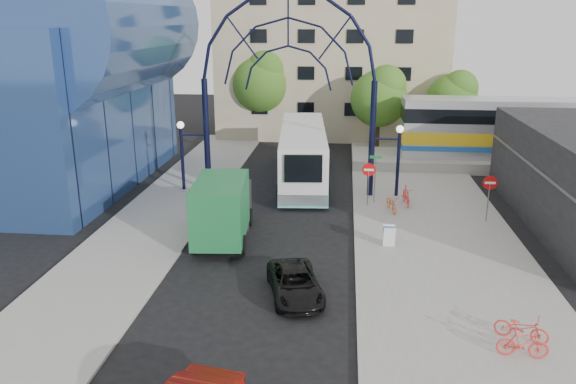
# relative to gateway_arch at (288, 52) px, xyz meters

# --- Properties ---
(ground) EXTENTS (120.00, 120.00, 0.00)m
(ground) POSITION_rel_gateway_arch_xyz_m (0.00, -14.00, -8.56)
(ground) COLOR black
(ground) RESTS_ON ground
(sidewalk_east) EXTENTS (8.00, 56.00, 0.12)m
(sidewalk_east) POSITION_rel_gateway_arch_xyz_m (8.00, -10.00, -8.50)
(sidewalk_east) COLOR gray
(sidewalk_east) RESTS_ON ground
(plaza_west) EXTENTS (5.00, 50.00, 0.12)m
(plaza_west) POSITION_rel_gateway_arch_xyz_m (-6.50, -8.00, -8.50)
(plaza_west) COLOR gray
(plaza_west) RESTS_ON ground
(gateway_arch) EXTENTS (13.64, 0.44, 12.10)m
(gateway_arch) POSITION_rel_gateway_arch_xyz_m (0.00, 0.00, 0.00)
(gateway_arch) COLOR black
(gateway_arch) RESTS_ON ground
(stop_sign) EXTENTS (0.80, 0.07, 2.50)m
(stop_sign) POSITION_rel_gateway_arch_xyz_m (4.80, -2.00, -6.56)
(stop_sign) COLOR slate
(stop_sign) RESTS_ON sidewalk_east
(do_not_enter_sign) EXTENTS (0.76, 0.07, 2.48)m
(do_not_enter_sign) POSITION_rel_gateway_arch_xyz_m (11.00, -4.00, -6.58)
(do_not_enter_sign) COLOR slate
(do_not_enter_sign) RESTS_ON sidewalk_east
(street_name_sign) EXTENTS (0.70, 0.70, 2.80)m
(street_name_sign) POSITION_rel_gateway_arch_xyz_m (5.20, -1.40, -6.43)
(street_name_sign) COLOR slate
(street_name_sign) RESTS_ON sidewalk_east
(sandwich_board) EXTENTS (0.55, 0.61, 0.99)m
(sandwich_board) POSITION_rel_gateway_arch_xyz_m (5.60, -8.02, -7.81)
(sandwich_board) COLOR white
(sandwich_board) RESTS_ON sidewalk_east
(transit_hall) EXTENTS (16.50, 18.00, 14.50)m
(transit_hall) POSITION_rel_gateway_arch_xyz_m (-15.30, 1.00, -1.86)
(transit_hall) COLOR navy
(transit_hall) RESTS_ON ground
(apartment_block) EXTENTS (20.00, 12.10, 14.00)m
(apartment_block) POSITION_rel_gateway_arch_xyz_m (2.00, 20.97, -1.55)
(apartment_block) COLOR tan
(apartment_block) RESTS_ON ground
(train_platform) EXTENTS (32.00, 5.00, 0.80)m
(train_platform) POSITION_rel_gateway_arch_xyz_m (20.00, 8.00, -8.16)
(train_platform) COLOR gray
(train_platform) RESTS_ON ground
(tree_north_a) EXTENTS (4.48, 4.48, 7.00)m
(tree_north_a) POSITION_rel_gateway_arch_xyz_m (6.12, 11.93, -3.95)
(tree_north_a) COLOR #382314
(tree_north_a) RESTS_ON ground
(tree_north_b) EXTENTS (5.12, 5.12, 8.00)m
(tree_north_b) POSITION_rel_gateway_arch_xyz_m (-3.88, 15.93, -3.29)
(tree_north_b) COLOR #382314
(tree_north_b) RESTS_ON ground
(tree_north_c) EXTENTS (4.16, 4.16, 6.50)m
(tree_north_c) POSITION_rel_gateway_arch_xyz_m (12.12, 13.93, -4.28)
(tree_north_c) COLOR #382314
(tree_north_c) RESTS_ON ground
(city_bus) EXTENTS (3.87, 13.07, 3.54)m
(city_bus) POSITION_rel_gateway_arch_xyz_m (0.67, 3.10, -6.70)
(city_bus) COLOR silver
(city_bus) RESTS_ON ground
(green_truck) EXTENTS (2.84, 6.47, 3.18)m
(green_truck) POSITION_rel_gateway_arch_xyz_m (-2.41, -7.55, -6.97)
(green_truck) COLOR black
(green_truck) RESTS_ON ground
(black_suv) EXTENTS (2.80, 4.36, 1.12)m
(black_suv) POSITION_rel_gateway_arch_xyz_m (1.62, -13.26, -8.00)
(black_suv) COLOR black
(black_suv) RESTS_ON ground
(bike_near_a) EXTENTS (0.97, 1.83, 0.91)m
(bike_near_a) POSITION_rel_gateway_arch_xyz_m (6.10, -2.90, -7.98)
(bike_near_a) COLOR orange
(bike_near_a) RESTS_ON sidewalk_east
(bike_near_b) EXTENTS (0.67, 1.85, 1.09)m
(bike_near_b) POSITION_rel_gateway_arch_xyz_m (7.00, -1.75, -7.89)
(bike_near_b) COLOR #F63231
(bike_near_b) RESTS_ON sidewalk_east
(bike_far_a) EXTENTS (1.84, 1.25, 0.91)m
(bike_far_a) POSITION_rel_gateway_arch_xyz_m (9.43, -15.79, -7.98)
(bike_far_a) COLOR red
(bike_far_a) RESTS_ON sidewalk_east
(bike_far_b) EXTENTS (1.63, 0.60, 0.96)m
(bike_far_b) POSITION_rel_gateway_arch_xyz_m (9.18, -16.81, -7.96)
(bike_far_b) COLOR red
(bike_far_b) RESTS_ON sidewalk_east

